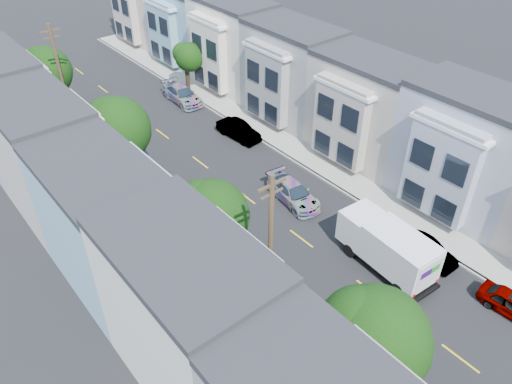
% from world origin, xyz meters
% --- Properties ---
extents(ground, '(160.00, 160.00, 0.00)m').
position_xyz_m(ground, '(0.00, 0.00, 0.00)').
color(ground, black).
rests_on(ground, ground).
extents(road_slab, '(12.00, 70.00, 0.02)m').
position_xyz_m(road_slab, '(0.00, 15.00, 0.01)').
color(road_slab, black).
rests_on(road_slab, ground).
extents(curb_left, '(0.30, 70.00, 0.15)m').
position_xyz_m(curb_left, '(-6.05, 15.00, 0.07)').
color(curb_left, gray).
rests_on(curb_left, ground).
extents(curb_right, '(0.30, 70.00, 0.15)m').
position_xyz_m(curb_right, '(6.05, 15.00, 0.07)').
color(curb_right, gray).
rests_on(curb_right, ground).
extents(sidewalk_left, '(2.60, 70.00, 0.15)m').
position_xyz_m(sidewalk_left, '(-7.35, 15.00, 0.07)').
color(sidewalk_left, gray).
rests_on(sidewalk_left, ground).
extents(sidewalk_right, '(2.60, 70.00, 0.15)m').
position_xyz_m(sidewalk_right, '(7.35, 15.00, 0.07)').
color(sidewalk_right, gray).
rests_on(sidewalk_right, ground).
extents(centerline, '(0.12, 70.00, 0.01)m').
position_xyz_m(centerline, '(0.00, 15.00, 0.00)').
color(centerline, gold).
rests_on(centerline, ground).
extents(townhouse_row_left, '(5.00, 70.00, 8.50)m').
position_xyz_m(townhouse_row_left, '(-11.15, 15.00, 0.00)').
color(townhouse_row_left, '#AFA69A').
rests_on(townhouse_row_left, ground).
extents(townhouse_row_right, '(5.00, 70.00, 8.50)m').
position_xyz_m(townhouse_row_right, '(11.15, 15.00, 0.00)').
color(townhouse_row_right, '#AFA69A').
rests_on(townhouse_row_right, ground).
extents(tree_b, '(4.70, 4.70, 7.64)m').
position_xyz_m(tree_b, '(-6.30, -4.51, 5.26)').
color(tree_b, black).
rests_on(tree_b, ground).
extents(tree_c, '(4.36, 4.36, 6.63)m').
position_xyz_m(tree_c, '(-6.30, 7.18, 4.43)').
color(tree_c, black).
rests_on(tree_c, ground).
extents(tree_d, '(4.70, 4.70, 7.45)m').
position_xyz_m(tree_d, '(-6.30, 18.54, 5.07)').
color(tree_d, black).
rests_on(tree_d, ground).
extents(tree_e, '(4.42, 4.42, 7.13)m').
position_xyz_m(tree_e, '(-6.30, 32.10, 4.90)').
color(tree_e, black).
rests_on(tree_e, ground).
extents(tree_far_r, '(2.88, 2.88, 5.07)m').
position_xyz_m(tree_far_r, '(6.89, 29.80, 3.58)').
color(tree_far_r, black).
rests_on(tree_far_r, ground).
extents(utility_pole_near, '(1.60, 0.26, 10.00)m').
position_xyz_m(utility_pole_near, '(-6.30, 2.00, 5.15)').
color(utility_pole_near, '#42301E').
rests_on(utility_pole_near, ground).
extents(utility_pole_far, '(1.60, 0.26, 10.00)m').
position_xyz_m(utility_pole_far, '(-6.30, 28.00, 5.15)').
color(utility_pole_far, '#42301E').
rests_on(utility_pole_far, ground).
extents(fedex_truck, '(2.46, 6.39, 3.07)m').
position_xyz_m(fedex_truck, '(2.21, 0.88, 1.71)').
color(fedex_truck, silver).
rests_on(fedex_truck, ground).
extents(lead_sedan, '(2.68, 5.08, 1.45)m').
position_xyz_m(lead_sedan, '(2.40, 9.43, 0.73)').
color(lead_sedan, black).
rests_on(lead_sedan, ground).
extents(parked_left_c, '(2.07, 4.21, 1.22)m').
position_xyz_m(parked_left_c, '(-4.90, 1.62, 0.61)').
color(parked_left_c, '#BDBDBD').
rests_on(parked_left_c, ground).
extents(parked_left_d, '(2.07, 4.44, 1.23)m').
position_xyz_m(parked_left_d, '(-4.90, 11.52, 0.61)').
color(parked_left_d, black).
rests_on(parked_left_d, ground).
extents(parked_right_b, '(1.47, 3.92, 1.29)m').
position_xyz_m(parked_right_b, '(4.90, -0.34, 0.65)').
color(parked_right_b, silver).
rests_on(parked_right_b, ground).
extents(parked_right_c, '(1.93, 4.47, 1.45)m').
position_xyz_m(parked_right_c, '(4.90, 19.18, 0.72)').
color(parked_right_c, black).
rests_on(parked_right_c, ground).
extents(parked_right_d, '(2.39, 5.23, 1.54)m').
position_xyz_m(parked_right_d, '(4.90, 28.28, 0.77)').
color(parked_right_d, '#0E1439').
rests_on(parked_right_d, ground).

